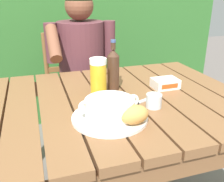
{
  "coord_description": "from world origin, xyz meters",
  "views": [
    {
      "loc": [
        -0.33,
        -1.0,
        1.22
      ],
      "look_at": [
        -0.04,
        -0.08,
        0.84
      ],
      "focal_mm": 40.53,
      "sensor_mm": 36.0,
      "label": 1
    }
  ],
  "objects_px": {
    "water_glass_small": "(154,101)",
    "soup_bowl": "(110,107)",
    "table_knife": "(137,103)",
    "serving_plate": "(110,117)",
    "beer_bottle": "(113,69)",
    "beer_glass": "(98,78)",
    "bread_roll": "(134,114)",
    "chair_near_diner": "(79,90)",
    "butter_tub": "(165,83)",
    "person_eating": "(83,66)"
  },
  "relations": [
    {
      "from": "beer_glass",
      "to": "soup_bowl",
      "type": "bearing_deg",
      "value": -94.53
    },
    {
      "from": "bread_roll",
      "to": "butter_tub",
      "type": "bearing_deg",
      "value": 46.28
    },
    {
      "from": "butter_tub",
      "to": "table_knife",
      "type": "distance_m",
      "value": 0.25
    },
    {
      "from": "chair_near_diner",
      "to": "soup_bowl",
      "type": "bearing_deg",
      "value": -94.09
    },
    {
      "from": "chair_near_diner",
      "to": "person_eating",
      "type": "bearing_deg",
      "value": -90.83
    },
    {
      "from": "person_eating",
      "to": "water_glass_small",
      "type": "bearing_deg",
      "value": -81.14
    },
    {
      "from": "bread_roll",
      "to": "butter_tub",
      "type": "relative_size",
      "value": 0.97
    },
    {
      "from": "butter_tub",
      "to": "serving_plate",
      "type": "bearing_deg",
      "value": -147.45
    },
    {
      "from": "soup_bowl",
      "to": "butter_tub",
      "type": "bearing_deg",
      "value": 32.55
    },
    {
      "from": "beer_glass",
      "to": "water_glass_small",
      "type": "xyz_separation_m",
      "value": [
        0.19,
        -0.18,
        -0.06
      ]
    },
    {
      "from": "bread_roll",
      "to": "water_glass_small",
      "type": "height_order",
      "value": "bread_roll"
    },
    {
      "from": "serving_plate",
      "to": "beer_bottle",
      "type": "distance_m",
      "value": 0.32
    },
    {
      "from": "water_glass_small",
      "to": "table_knife",
      "type": "distance_m",
      "value": 0.08
    },
    {
      "from": "serving_plate",
      "to": "beer_bottle",
      "type": "height_order",
      "value": "beer_bottle"
    },
    {
      "from": "bread_roll",
      "to": "table_knife",
      "type": "distance_m",
      "value": 0.2
    },
    {
      "from": "chair_near_diner",
      "to": "beer_bottle",
      "type": "relative_size",
      "value": 3.78
    },
    {
      "from": "chair_near_diner",
      "to": "table_knife",
      "type": "distance_m",
      "value": 1.03
    },
    {
      "from": "water_glass_small",
      "to": "serving_plate",
      "type": "bearing_deg",
      "value": -168.31
    },
    {
      "from": "person_eating",
      "to": "butter_tub",
      "type": "xyz_separation_m",
      "value": [
        0.29,
        -0.65,
        0.07
      ]
    },
    {
      "from": "person_eating",
      "to": "serving_plate",
      "type": "height_order",
      "value": "person_eating"
    },
    {
      "from": "person_eating",
      "to": "butter_tub",
      "type": "relative_size",
      "value": 9.95
    },
    {
      "from": "chair_near_diner",
      "to": "soup_bowl",
      "type": "height_order",
      "value": "chair_near_diner"
    },
    {
      "from": "bread_roll",
      "to": "table_knife",
      "type": "bearing_deg",
      "value": 63.49
    },
    {
      "from": "chair_near_diner",
      "to": "bread_roll",
      "type": "height_order",
      "value": "chair_near_diner"
    },
    {
      "from": "beer_bottle",
      "to": "bread_roll",
      "type": "bearing_deg",
      "value": -96.45
    },
    {
      "from": "table_knife",
      "to": "butter_tub",
      "type": "bearing_deg",
      "value": 33.21
    },
    {
      "from": "chair_near_diner",
      "to": "beer_glass",
      "type": "relative_size",
      "value": 5.17
    },
    {
      "from": "person_eating",
      "to": "bread_roll",
      "type": "xyz_separation_m",
      "value": [
        -0.01,
        -0.96,
        0.09
      ]
    },
    {
      "from": "water_glass_small",
      "to": "beer_glass",
      "type": "bearing_deg",
      "value": 135.45
    },
    {
      "from": "water_glass_small",
      "to": "soup_bowl",
      "type": "bearing_deg",
      "value": -168.31
    },
    {
      "from": "chair_near_diner",
      "to": "butter_tub",
      "type": "bearing_deg",
      "value": -71.43
    },
    {
      "from": "serving_plate",
      "to": "beer_glass",
      "type": "height_order",
      "value": "beer_glass"
    },
    {
      "from": "beer_bottle",
      "to": "table_knife",
      "type": "height_order",
      "value": "beer_bottle"
    },
    {
      "from": "person_eating",
      "to": "beer_glass",
      "type": "relative_size",
      "value": 6.97
    },
    {
      "from": "water_glass_small",
      "to": "bread_roll",
      "type": "bearing_deg",
      "value": -139.07
    },
    {
      "from": "serving_plate",
      "to": "beer_glass",
      "type": "xyz_separation_m",
      "value": [
        0.02,
        0.23,
        0.08
      ]
    },
    {
      "from": "person_eating",
      "to": "bread_roll",
      "type": "height_order",
      "value": "person_eating"
    },
    {
      "from": "soup_bowl",
      "to": "bread_roll",
      "type": "xyz_separation_m",
      "value": [
        0.07,
        -0.08,
        -0.0
      ]
    },
    {
      "from": "bread_roll",
      "to": "beer_bottle",
      "type": "height_order",
      "value": "beer_bottle"
    },
    {
      "from": "soup_bowl",
      "to": "table_knife",
      "type": "xyz_separation_m",
      "value": [
        0.15,
        0.09,
        -0.04
      ]
    },
    {
      "from": "beer_glass",
      "to": "table_knife",
      "type": "height_order",
      "value": "beer_glass"
    },
    {
      "from": "bread_roll",
      "to": "butter_tub",
      "type": "xyz_separation_m",
      "value": [
        0.29,
        0.31,
        -0.02
      ]
    },
    {
      "from": "soup_bowl",
      "to": "chair_near_diner",
      "type": "bearing_deg",
      "value": 85.91
    },
    {
      "from": "chair_near_diner",
      "to": "serving_plate",
      "type": "distance_m",
      "value": 1.12
    },
    {
      "from": "chair_near_diner",
      "to": "soup_bowl",
      "type": "distance_m",
      "value": 1.13
    },
    {
      "from": "soup_bowl",
      "to": "table_knife",
      "type": "bearing_deg",
      "value": 31.64
    },
    {
      "from": "person_eating",
      "to": "table_knife",
      "type": "distance_m",
      "value": 0.79
    },
    {
      "from": "butter_tub",
      "to": "table_knife",
      "type": "xyz_separation_m",
      "value": [
        -0.21,
        -0.14,
        -0.02
      ]
    },
    {
      "from": "water_glass_small",
      "to": "butter_tub",
      "type": "bearing_deg",
      "value": 50.29
    },
    {
      "from": "chair_near_diner",
      "to": "table_knife",
      "type": "xyz_separation_m",
      "value": [
        0.07,
        -0.98,
        0.3
      ]
    }
  ]
}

